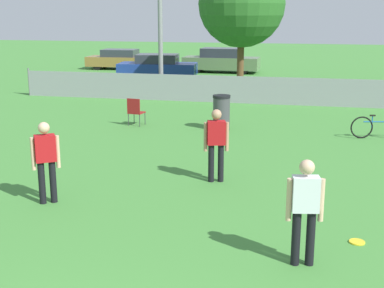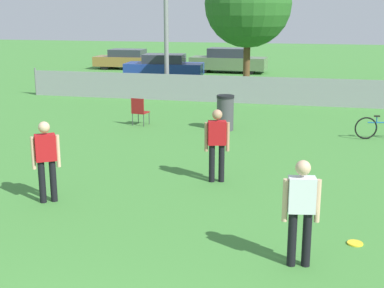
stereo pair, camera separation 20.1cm
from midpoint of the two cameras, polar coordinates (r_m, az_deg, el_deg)
name	(u,v)px [view 1 (the left image)]	position (r m, az deg, el deg)	size (l,w,h in m)	color
fence_backline	(255,90)	(21.75, 6.44, 5.72)	(20.04, 0.07, 1.21)	gray
tree_near_pole	(242,4)	(25.49, 5.09, 14.67)	(4.00, 4.00, 5.98)	brown
player_receiver_white	(305,205)	(7.90, 11.24, -6.45)	(0.54, 0.29, 1.61)	black
player_thrower_red	(46,157)	(10.66, -15.86, -1.34)	(0.47, 0.40, 1.61)	black
player_defender_red	(216,141)	(11.56, 2.10, 0.37)	(0.53, 0.31, 1.61)	black
frisbee_disc	(357,242)	(9.17, 16.58, -9.98)	(0.26, 0.26, 0.03)	yellow
folding_chair_sideline	(135,110)	(17.54, -6.39, 3.59)	(0.51, 0.51, 0.91)	#333338
bicycle_sideline	(380,127)	(16.59, 19.05, 1.73)	(1.67, 0.50, 0.71)	black
trash_bin	(221,113)	(16.79, 2.82, 3.37)	(0.55, 0.55, 1.11)	#3F3F44
parked_car_tan	(120,59)	(35.11, -7.83, 8.94)	(4.24, 1.83, 1.27)	black
parked_car_blue	(158,67)	(29.97, -3.89, 8.23)	(4.42, 2.15, 1.34)	black
parked_car_olive	(221,61)	(32.92, 2.97, 8.87)	(4.61, 1.77, 1.47)	black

